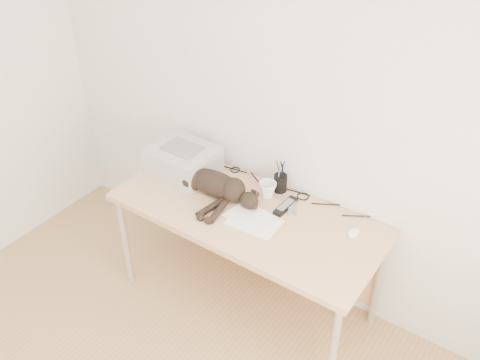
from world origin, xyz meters
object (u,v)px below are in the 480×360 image
Objects in this scene: mouse at (354,231)px; mug at (267,190)px; desk at (255,222)px; pen_cup at (280,183)px; cat at (211,184)px; printer at (183,160)px.

mug is at bearing -178.14° from mouse.
desk is 0.28m from pen_cup.
desk is at bearing 9.87° from cat.
desk is 7.68× the size of pen_cup.
pen_cup is at bearing 171.63° from mouse.
cat is at bearing -167.13° from desk.
mouse is at bearing 3.46° from printer.
printer reaches higher than desk.
desk is 0.35m from cat.
mug is 1.13× the size of mouse.
printer is at bearing -163.43° from pen_cup.
mug is at bearing 8.24° from printer.
cat is at bearing -16.48° from printer.
mug is at bearing 26.95° from cat.
printer is at bearing 160.52° from cat.
pen_cup is at bearing 72.76° from mug.
mouse is (0.54, -0.11, -0.04)m from pen_cup.
printer is 0.59m from mug.
cat is at bearing -140.51° from pen_cup.
cat is 3.48× the size of pen_cup.
desk is at bearing -167.89° from mouse.
printer is (-0.56, 0.02, 0.22)m from desk.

